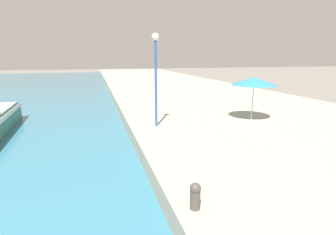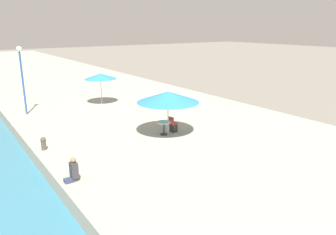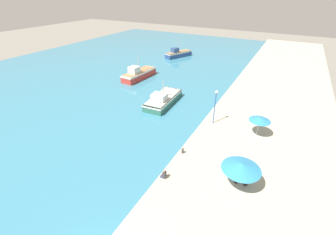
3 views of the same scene
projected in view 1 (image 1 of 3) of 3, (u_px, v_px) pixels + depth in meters
quay_promenade at (180, 90)px, 30.67m from camera, size 16.00×90.00×0.72m
cafe_umbrella_white at (254, 81)px, 14.28m from camera, size 2.48×2.48×2.37m
mooring_bollard at (195, 195)px, 6.04m from camera, size 0.26×0.26×0.65m
lamppost at (156, 64)px, 12.69m from camera, size 0.36×0.36×4.56m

